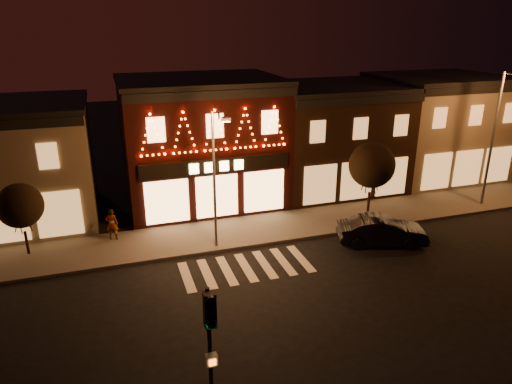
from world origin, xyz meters
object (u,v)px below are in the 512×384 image
traffic_signal_near (210,333)px  dark_sedan (382,231)px  streetlamp_mid (216,171)px  pedestrian (112,224)px

traffic_signal_near → dark_sedan: traffic_signal_near is taller
streetlamp_mid → dark_sedan: streetlamp_mid is taller
dark_sedan → streetlamp_mid: bearing=94.1°
traffic_signal_near → pedestrian: bearing=98.9°
pedestrian → streetlamp_mid: bearing=161.8°
dark_sedan → pedestrian: 14.94m
streetlamp_mid → dark_sedan: 9.73m
traffic_signal_near → streetlamp_mid: bearing=75.0°
streetlamp_mid → dark_sedan: size_ratio=1.53×
dark_sedan → pedestrian: (-14.11, 4.92, 0.26)m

